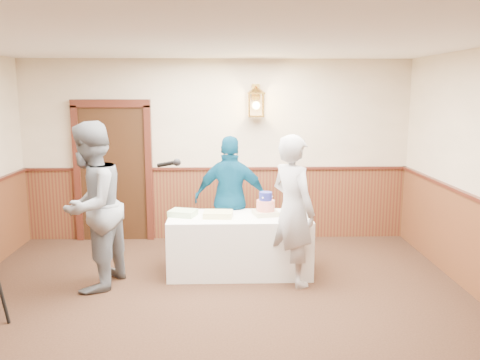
# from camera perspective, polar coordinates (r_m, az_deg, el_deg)

# --- Properties ---
(ground) EXTENTS (7.00, 7.00, 0.00)m
(ground) POSITION_cam_1_polar(r_m,az_deg,el_deg) (4.96, -3.14, -17.98)
(ground) COLOR black
(ground) RESTS_ON ground
(room_shell) EXTENTS (6.02, 7.02, 2.81)m
(room_shell) POSITION_cam_1_polar(r_m,az_deg,el_deg) (4.90, -3.81, 0.55)
(room_shell) COLOR #BFAF8F
(room_shell) RESTS_ON ground
(display_table) EXTENTS (1.80, 0.80, 0.75)m
(display_table) POSITION_cam_1_polar(r_m,az_deg,el_deg) (6.57, -0.05, -7.22)
(display_table) COLOR white
(display_table) RESTS_ON ground
(tiered_cake) EXTENTS (0.35, 0.35, 0.30)m
(tiered_cake) POSITION_cam_1_polar(r_m,az_deg,el_deg) (6.49, 2.88, -2.94)
(tiered_cake) COLOR beige
(tiered_cake) RESTS_ON display_table
(sheet_cake_yellow) EXTENTS (0.38, 0.30, 0.07)m
(sheet_cake_yellow) POSITION_cam_1_polar(r_m,az_deg,el_deg) (6.41, -2.48, -3.86)
(sheet_cake_yellow) COLOR #DBDA83
(sheet_cake_yellow) RESTS_ON display_table
(sheet_cake_green) EXTENTS (0.38, 0.34, 0.08)m
(sheet_cake_green) POSITION_cam_1_polar(r_m,az_deg,el_deg) (6.50, -6.42, -3.70)
(sheet_cake_green) COLOR #A9D596
(sheet_cake_green) RESTS_ON display_table
(interviewer) EXTENTS (1.57, 1.12, 1.98)m
(interviewer) POSITION_cam_1_polar(r_m,az_deg,el_deg) (6.17, -16.39, -2.87)
(interviewer) COLOR slate
(interviewer) RESTS_ON ground
(baker) EXTENTS (0.73, 0.80, 1.82)m
(baker) POSITION_cam_1_polar(r_m,az_deg,el_deg) (6.11, 5.95, -3.40)
(baker) COLOR #A8A9AD
(baker) RESTS_ON ground
(assistant_p) EXTENTS (1.06, 0.56, 1.73)m
(assistant_p) POSITION_cam_1_polar(r_m,az_deg,el_deg) (6.91, -0.99, -2.17)
(assistant_p) COLOR navy
(assistant_p) RESTS_ON ground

